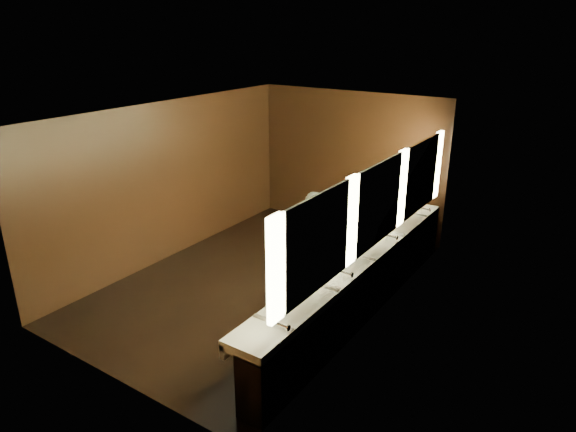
# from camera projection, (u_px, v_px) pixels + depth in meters

# --- Properties ---
(floor) EXTENTS (6.00, 6.00, 0.00)m
(floor) POSITION_uv_depth(u_px,v_px,m) (262.00, 281.00, 8.52)
(floor) COLOR black
(floor) RESTS_ON ground
(ceiling) EXTENTS (4.00, 6.00, 0.02)m
(ceiling) POSITION_uv_depth(u_px,v_px,m) (259.00, 111.00, 7.54)
(ceiling) COLOR #2D2D2B
(ceiling) RESTS_ON wall_back
(wall_back) EXTENTS (4.00, 0.02, 2.80)m
(wall_back) POSITION_uv_depth(u_px,v_px,m) (349.00, 161.00, 10.37)
(wall_back) COLOR black
(wall_back) RESTS_ON floor
(wall_front) EXTENTS (4.00, 0.02, 2.80)m
(wall_front) POSITION_uv_depth(u_px,v_px,m) (100.00, 274.00, 5.70)
(wall_front) COLOR black
(wall_front) RESTS_ON floor
(wall_left) EXTENTS (0.02, 6.00, 2.80)m
(wall_left) POSITION_uv_depth(u_px,v_px,m) (170.00, 181.00, 9.07)
(wall_left) COLOR black
(wall_left) RESTS_ON floor
(wall_right) EXTENTS (0.02, 6.00, 2.80)m
(wall_right) POSITION_uv_depth(u_px,v_px,m) (378.00, 228.00, 6.99)
(wall_right) COLOR black
(wall_right) RESTS_ON floor
(sink_counter) EXTENTS (0.55, 5.40, 1.01)m
(sink_counter) POSITION_uv_depth(u_px,v_px,m) (361.00, 283.00, 7.42)
(sink_counter) COLOR black
(sink_counter) RESTS_ON floor
(mirror_band) EXTENTS (0.06, 5.03, 1.15)m
(mirror_band) POSITION_uv_depth(u_px,v_px,m) (379.00, 203.00, 6.88)
(mirror_band) COLOR #FBF9B5
(mirror_band) RESTS_ON wall_right
(person) EXTENTS (0.60, 0.75, 1.80)m
(person) POSITION_uv_depth(u_px,v_px,m) (312.00, 250.00, 7.50)
(person) COLOR #7B94B8
(person) RESTS_ON floor
(trash_bin) EXTENTS (0.42, 0.42, 0.50)m
(trash_bin) POSITION_uv_depth(u_px,v_px,m) (265.00, 366.00, 6.01)
(trash_bin) COLOR black
(trash_bin) RESTS_ON floor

